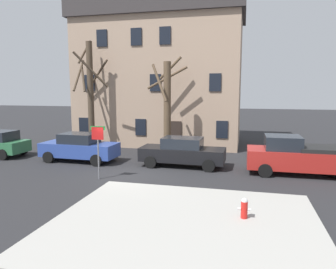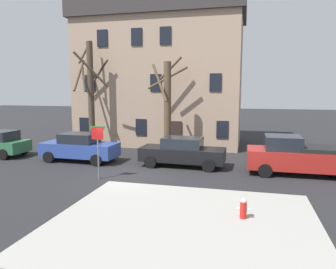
{
  "view_description": "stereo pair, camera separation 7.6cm",
  "coord_description": "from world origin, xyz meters",
  "px_view_note": "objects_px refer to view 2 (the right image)",
  "views": [
    {
      "loc": [
        5.61,
        -14.72,
        4.32
      ],
      "look_at": [
        1.51,
        2.12,
        1.85
      ],
      "focal_mm": 33.88,
      "sensor_mm": 36.0,
      "label": 1
    },
    {
      "loc": [
        5.69,
        -14.7,
        4.32
      ],
      "look_at": [
        1.51,
        2.12,
        1.85
      ],
      "focal_mm": 33.88,
      "sensor_mm": 36.0,
      "label": 2
    }
  ],
  "objects_px": {
    "tree_bare_mid": "(167,105)",
    "fire_hydrant": "(243,208)",
    "car_blue_sedan": "(80,147)",
    "street_sign_pole": "(98,142)",
    "car_black_sedan": "(182,152)",
    "building_main": "(161,74)",
    "tree_bare_near": "(91,93)",
    "pickup_truck_red": "(302,156)"
  },
  "relations": [
    {
      "from": "street_sign_pole",
      "to": "tree_bare_mid",
      "type": "bearing_deg",
      "value": 72.45
    },
    {
      "from": "pickup_truck_red",
      "to": "fire_hydrant",
      "type": "xyz_separation_m",
      "value": [
        -2.79,
        -6.72,
        -0.48
      ]
    },
    {
      "from": "pickup_truck_red",
      "to": "street_sign_pole",
      "type": "relative_size",
      "value": 2.12
    },
    {
      "from": "building_main",
      "to": "street_sign_pole",
      "type": "xyz_separation_m",
      "value": [
        -0.09,
        -11.18,
        -3.76
      ]
    },
    {
      "from": "building_main",
      "to": "pickup_truck_red",
      "type": "distance_m",
      "value": 13.27
    },
    {
      "from": "car_black_sedan",
      "to": "fire_hydrant",
      "type": "height_order",
      "value": "car_black_sedan"
    },
    {
      "from": "tree_bare_mid",
      "to": "pickup_truck_red",
      "type": "bearing_deg",
      "value": -19.95
    },
    {
      "from": "fire_hydrant",
      "to": "street_sign_pole",
      "type": "relative_size",
      "value": 0.27
    },
    {
      "from": "tree_bare_near",
      "to": "fire_hydrant",
      "type": "distance_m",
      "value": 15.27
    },
    {
      "from": "tree_bare_mid",
      "to": "pickup_truck_red",
      "type": "height_order",
      "value": "tree_bare_mid"
    },
    {
      "from": "building_main",
      "to": "car_blue_sedan",
      "type": "distance_m",
      "value": 9.66
    },
    {
      "from": "car_blue_sedan",
      "to": "street_sign_pole",
      "type": "height_order",
      "value": "street_sign_pole"
    },
    {
      "from": "car_black_sedan",
      "to": "building_main",
      "type": "bearing_deg",
      "value": 113.53
    },
    {
      "from": "tree_bare_mid",
      "to": "fire_hydrant",
      "type": "bearing_deg",
      "value": -62.47
    },
    {
      "from": "tree_bare_mid",
      "to": "car_blue_sedan",
      "type": "distance_m",
      "value": 6.03
    },
    {
      "from": "tree_bare_near",
      "to": "car_black_sedan",
      "type": "xyz_separation_m",
      "value": [
        7.27,
        -3.27,
        -3.28
      ]
    },
    {
      "from": "car_black_sedan",
      "to": "pickup_truck_red",
      "type": "distance_m",
      "value": 6.24
    },
    {
      "from": "car_black_sedan",
      "to": "pickup_truck_red",
      "type": "relative_size",
      "value": 0.87
    },
    {
      "from": "pickup_truck_red",
      "to": "fire_hydrant",
      "type": "height_order",
      "value": "pickup_truck_red"
    },
    {
      "from": "car_black_sedan",
      "to": "pickup_truck_red",
      "type": "xyz_separation_m",
      "value": [
        6.23,
        -0.26,
        0.13
      ]
    },
    {
      "from": "car_blue_sedan",
      "to": "street_sign_pole",
      "type": "bearing_deg",
      "value": -49.08
    },
    {
      "from": "tree_bare_mid",
      "to": "fire_hydrant",
      "type": "height_order",
      "value": "tree_bare_mid"
    },
    {
      "from": "tree_bare_mid",
      "to": "car_black_sedan",
      "type": "relative_size",
      "value": 1.35
    },
    {
      "from": "pickup_truck_red",
      "to": "street_sign_pole",
      "type": "height_order",
      "value": "street_sign_pole"
    },
    {
      "from": "tree_bare_near",
      "to": "pickup_truck_red",
      "type": "height_order",
      "value": "tree_bare_near"
    },
    {
      "from": "car_black_sedan",
      "to": "fire_hydrant",
      "type": "distance_m",
      "value": 7.79
    },
    {
      "from": "fire_hydrant",
      "to": "tree_bare_mid",
      "type": "bearing_deg",
      "value": 117.53
    },
    {
      "from": "tree_bare_near",
      "to": "building_main",
      "type": "bearing_deg",
      "value": 48.32
    },
    {
      "from": "car_blue_sedan",
      "to": "tree_bare_near",
      "type": "bearing_deg",
      "value": 105.73
    },
    {
      "from": "car_blue_sedan",
      "to": "street_sign_pole",
      "type": "xyz_separation_m",
      "value": [
        2.85,
        -3.29,
        0.96
      ]
    },
    {
      "from": "street_sign_pole",
      "to": "car_black_sedan",
      "type": "bearing_deg",
      "value": 45.56
    },
    {
      "from": "tree_bare_near",
      "to": "street_sign_pole",
      "type": "height_order",
      "value": "tree_bare_near"
    },
    {
      "from": "pickup_truck_red",
      "to": "building_main",
      "type": "bearing_deg",
      "value": 140.33
    },
    {
      "from": "car_black_sedan",
      "to": "street_sign_pole",
      "type": "height_order",
      "value": "street_sign_pole"
    },
    {
      "from": "tree_bare_near",
      "to": "car_black_sedan",
      "type": "bearing_deg",
      "value": -24.22
    },
    {
      "from": "tree_bare_near",
      "to": "car_blue_sedan",
      "type": "xyz_separation_m",
      "value": [
        0.98,
        -3.48,
        -3.25
      ]
    },
    {
      "from": "tree_bare_mid",
      "to": "pickup_truck_red",
      "type": "distance_m",
      "value": 8.58
    },
    {
      "from": "street_sign_pole",
      "to": "car_blue_sedan",
      "type": "bearing_deg",
      "value": 130.92
    },
    {
      "from": "pickup_truck_red",
      "to": "car_blue_sedan",
      "type": "bearing_deg",
      "value": 179.77
    },
    {
      "from": "tree_bare_mid",
      "to": "car_blue_sedan",
      "type": "height_order",
      "value": "tree_bare_mid"
    },
    {
      "from": "street_sign_pole",
      "to": "fire_hydrant",
      "type": "bearing_deg",
      "value": -26.78
    },
    {
      "from": "building_main",
      "to": "tree_bare_near",
      "type": "relative_size",
      "value": 1.68
    }
  ]
}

